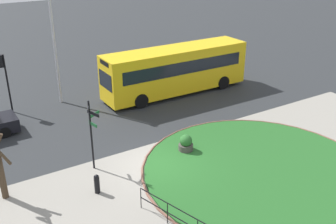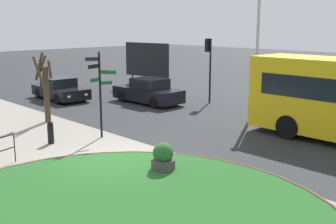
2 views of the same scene
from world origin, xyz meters
name	(u,v)px [view 2 (image 2 of 2)]	position (x,y,z in m)	size (l,w,h in m)	color
ground	(117,160)	(0.00, 0.00, 0.00)	(120.00, 120.00, 0.00)	#282B2D
sidewalk_paving	(67,174)	(0.00, -2.01, 0.01)	(32.00, 7.98, 0.02)	gray
signpost_directional	(100,87)	(-2.71, 1.28, 2.14)	(0.89, 1.17, 3.59)	black
bollard_foreground	(51,132)	(-3.39, -0.67, 0.48)	(0.25, 0.25, 0.93)	black
car_near_lane	(148,92)	(-7.13, 7.85, 0.69)	(4.58, 1.91, 1.52)	black
car_far_lane	(60,90)	(-11.97, 4.73, 0.63)	(4.43, 2.13, 1.37)	black
traffic_light_near	(209,56)	(-4.76, 10.57, 2.81)	(0.49, 0.26, 3.83)	black
lamppost_tall	(258,31)	(-1.39, 10.56, 4.28)	(0.32, 0.32, 7.98)	#B7B7BC
billboard_left	(147,60)	(-11.64, 11.80, 2.05)	(4.15, 0.64, 3.32)	black
planter_near_signpost	(163,159)	(2.01, 0.33, 0.44)	(0.78, 0.78, 0.97)	#47423D
street_tree_bare	(45,88)	(-6.94, 1.09, 1.68)	(0.98, 0.90, 3.35)	#423323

